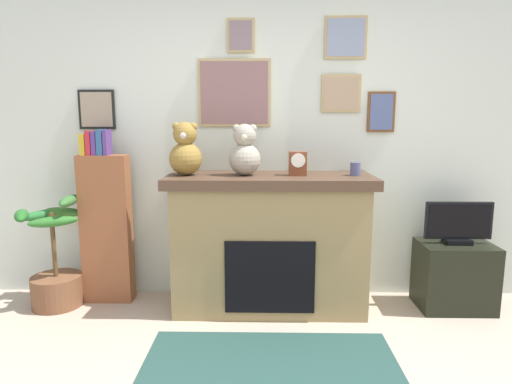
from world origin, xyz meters
The scene contains 11 objects.
back_wall centered at (0.00, 2.00, 1.31)m, with size 5.20×0.15×2.60m.
fireplace centered at (0.03, 1.64, 0.55)m, with size 1.61×0.65×1.09m.
bookshelf centered at (-1.33, 1.74, 0.66)m, with size 0.40×0.16×1.44m.
potted_plant centered at (-1.73, 1.62, 0.30)m, with size 0.57×0.55×0.92m.
tv_stand centered at (1.52, 1.64, 0.27)m, with size 0.57×0.40×0.54m, color black.
television centered at (1.52, 1.64, 0.70)m, with size 0.53×0.14×0.34m.
area_rug centered at (0.03, 0.67, 0.00)m, with size 1.61×1.02×0.01m, color #24453E.
candle_jar centered at (0.69, 1.62, 1.14)m, with size 0.08×0.08×0.10m, color #4C517A.
mantel_clock centered at (0.24, 1.62, 1.18)m, with size 0.14×0.10×0.18m.
teddy_bear_cream centered at (-0.63, 1.62, 1.27)m, with size 0.26×0.26×0.41m.
teddy_bear_tan centered at (-0.17, 1.62, 1.27)m, with size 0.25×0.25×0.40m.
Camera 1 is at (-0.02, -1.74, 1.52)m, focal length 30.50 mm.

